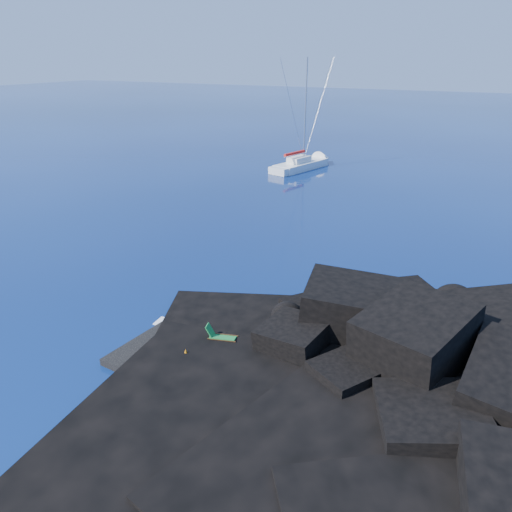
{
  "coord_description": "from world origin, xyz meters",
  "views": [
    {
      "loc": [
        15.94,
        -16.71,
        14.02
      ],
      "look_at": [
        2.53,
        9.51,
        2.0
      ],
      "focal_mm": 35.0,
      "sensor_mm": 36.0,
      "label": 1
    }
  ],
  "objects_px": {
    "sailboat": "(301,169)",
    "marker_cone": "(186,353)",
    "sunbather": "(239,352)",
    "deck_chair": "(223,334)"
  },
  "relations": [
    {
      "from": "deck_chair",
      "to": "marker_cone",
      "type": "distance_m",
      "value": 2.19
    },
    {
      "from": "sailboat",
      "to": "sunbather",
      "type": "xyz_separation_m",
      "value": [
        13.95,
        -41.93,
        0.52
      ]
    },
    {
      "from": "sailboat",
      "to": "sunbather",
      "type": "height_order",
      "value": "sailboat"
    },
    {
      "from": "deck_chair",
      "to": "marker_cone",
      "type": "bearing_deg",
      "value": -130.35
    },
    {
      "from": "sailboat",
      "to": "marker_cone",
      "type": "relative_size",
      "value": 28.42
    },
    {
      "from": "sunbather",
      "to": "marker_cone",
      "type": "relative_size",
      "value": 3.7
    },
    {
      "from": "marker_cone",
      "to": "sailboat",
      "type": "bearing_deg",
      "value": 105.18
    },
    {
      "from": "marker_cone",
      "to": "sunbather",
      "type": "bearing_deg",
      "value": 31.41
    },
    {
      "from": "sailboat",
      "to": "sunbather",
      "type": "relative_size",
      "value": 7.68
    },
    {
      "from": "sunbather",
      "to": "sailboat",
      "type": "bearing_deg",
      "value": 82.23
    }
  ]
}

